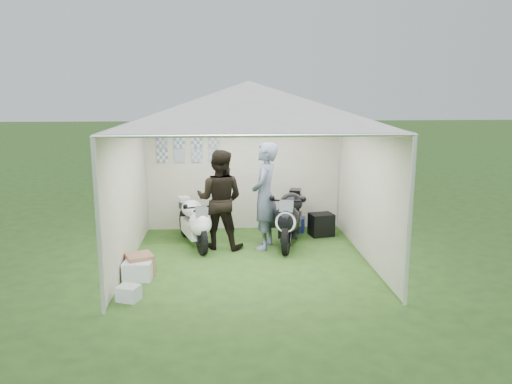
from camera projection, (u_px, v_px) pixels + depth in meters
ground at (249, 259)px, 8.56m from camera, size 80.00×80.00×0.00m
canopy_tent at (249, 107)px, 8.08m from camera, size 5.66×5.66×3.00m
motorcycle_white at (194, 221)px, 9.20m from camera, size 0.76×1.72×0.87m
motorcycle_black at (290, 216)px, 9.28m from camera, size 0.77×1.97×0.98m
paddock_stand at (295, 224)px, 10.23m from camera, size 0.44×0.34×0.30m
person_dark_jacket at (220, 199)px, 9.04m from camera, size 1.04×0.91×1.81m
person_blue_jacket at (265, 196)px, 9.01m from camera, size 0.66×0.82×1.95m
equipment_box at (321, 225)px, 9.93m from camera, size 0.51×0.45×0.45m
crate_0 at (138, 270)px, 7.63m from camera, size 0.44×0.35×0.28m
crate_1 at (140, 265)px, 7.79m from camera, size 0.50×0.50×0.34m
crate_2 at (129, 293)px, 6.87m from camera, size 0.35×0.32×0.21m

